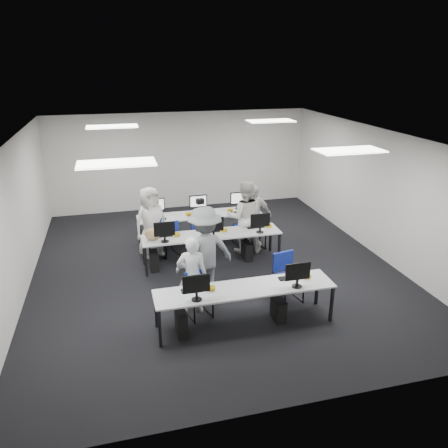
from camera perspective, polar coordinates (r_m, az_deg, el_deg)
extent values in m
plane|color=black|center=(10.14, -1.30, -5.55)|extent=(9.00, 9.00, 0.00)
plane|color=white|center=(9.20, -1.45, 11.43)|extent=(9.00, 9.00, 0.00)
cube|color=silver|center=(13.83, -5.66, 8.20)|extent=(8.00, 0.02, 3.00)
cube|color=silver|center=(5.67, 9.26, -11.48)|extent=(8.00, 0.02, 3.00)
cube|color=silver|center=(9.55, -25.45, 0.40)|extent=(0.02, 9.00, 3.00)
cube|color=silver|center=(11.13, 19.17, 4.01)|extent=(0.02, 9.00, 3.00)
cube|color=white|center=(7.01, -13.87, 7.73)|extent=(1.20, 0.60, 0.02)
cube|color=white|center=(8.10, 16.03, 9.23)|extent=(1.20, 0.60, 0.02)
cube|color=white|center=(10.95, -14.41, 12.24)|extent=(1.20, 0.60, 0.02)
cube|color=white|center=(11.68, 6.11, 13.25)|extent=(1.20, 0.60, 0.02)
cube|color=#AFB2B4|center=(7.75, 2.77, -8.44)|extent=(3.20, 0.70, 0.03)
cube|color=black|center=(7.44, -8.40, -13.37)|extent=(0.05, 0.05, 0.70)
cube|color=black|center=(7.94, -8.90, -10.99)|extent=(0.05, 0.05, 0.70)
cube|color=black|center=(8.24, 13.87, -10.09)|extent=(0.05, 0.05, 0.70)
cube|color=black|center=(8.70, 12.04, -8.18)|extent=(0.05, 0.05, 0.70)
cube|color=#AFB2B4|center=(10.02, -1.59, -1.39)|extent=(3.20, 0.70, 0.03)
cube|color=black|center=(9.70, -10.16, -4.88)|extent=(0.05, 0.05, 0.70)
cube|color=black|center=(10.24, -10.45, -3.46)|extent=(0.05, 0.05, 0.70)
cube|color=black|center=(10.33, 7.22, -3.05)|extent=(0.05, 0.05, 0.70)
cube|color=black|center=(10.84, 6.08, -1.81)|extent=(0.05, 0.05, 0.70)
cube|color=#AFB2B4|center=(11.30, -3.19, 1.22)|extent=(3.20, 0.70, 0.03)
cube|color=black|center=(10.98, -10.79, -1.79)|extent=(0.05, 0.05, 0.70)
cube|color=black|center=(11.53, -11.02, -0.67)|extent=(0.05, 0.05, 0.70)
cube|color=black|center=(11.54, 4.71, -0.33)|extent=(0.05, 0.05, 0.70)
cube|color=black|center=(12.07, 3.79, 0.66)|extent=(0.05, 0.05, 0.70)
cube|color=#0E5BB8|center=(7.26, -3.64, -7.80)|extent=(0.46, 0.04, 0.32)
cube|color=black|center=(7.67, -4.06, -8.59)|extent=(0.42, 0.14, 0.02)
ellipsoid|color=black|center=(7.72, -1.85, -8.28)|extent=(0.07, 0.10, 0.04)
cube|color=black|center=(7.80, -5.61, -12.68)|extent=(0.18, 0.40, 0.42)
cube|color=white|center=(7.75, 9.61, -6.12)|extent=(0.46, 0.04, 0.32)
cube|color=black|center=(8.14, 8.59, -6.96)|extent=(0.42, 0.14, 0.02)
ellipsoid|color=black|center=(8.25, 10.53, -6.62)|extent=(0.07, 0.10, 0.04)
cube|color=black|center=(8.20, 7.13, -10.91)|extent=(0.18, 0.40, 0.42)
cube|color=white|center=(9.57, -7.80, -0.64)|extent=(0.46, 0.04, 0.32)
cube|color=black|center=(9.97, -7.95, -1.54)|extent=(0.42, 0.14, 0.02)
ellipsoid|color=black|center=(10.00, -6.25, -1.34)|extent=(0.07, 0.10, 0.04)
cube|color=black|center=(10.04, -9.12, -4.77)|extent=(0.18, 0.40, 0.42)
cube|color=white|center=(9.74, -1.38, -0.06)|extent=(0.46, 0.04, 0.32)
cube|color=black|center=(10.14, -1.77, -0.96)|extent=(0.42, 0.14, 0.02)
ellipsoid|color=black|center=(10.20, -0.13, -0.76)|extent=(0.07, 0.10, 0.04)
cube|color=black|center=(10.17, -2.94, -4.15)|extent=(0.18, 0.40, 0.42)
cube|color=white|center=(10.03, 4.76, 0.50)|extent=(0.46, 0.04, 0.32)
cube|color=black|center=(10.41, 4.14, -0.40)|extent=(0.42, 0.14, 0.02)
ellipsoid|color=black|center=(10.51, 5.69, -0.21)|extent=(0.07, 0.10, 0.04)
cube|color=black|center=(10.42, 3.00, -3.51)|extent=(0.18, 0.40, 0.42)
cube|color=white|center=(11.22, -8.92, 2.55)|extent=(0.46, 0.04, 0.32)
cube|color=black|center=(11.01, -8.66, 0.62)|extent=(0.42, 0.14, 0.02)
ellipsoid|color=black|center=(10.99, -10.21, 0.52)|extent=(0.07, 0.10, 0.04)
cube|color=black|center=(11.36, -7.34, -1.55)|extent=(0.18, 0.40, 0.42)
cube|color=white|center=(11.37, -3.40, 3.01)|extent=(0.46, 0.04, 0.32)
cube|color=black|center=(11.16, -3.05, 1.11)|extent=(0.42, 0.14, 0.02)
ellipsoid|color=black|center=(11.11, -4.56, 1.02)|extent=(0.07, 0.10, 0.04)
cube|color=black|center=(11.53, -1.92, -1.04)|extent=(0.18, 0.40, 0.42)
cube|color=white|center=(11.61, 1.94, 3.43)|extent=(0.46, 0.04, 0.32)
cube|color=black|center=(11.41, 2.37, 1.57)|extent=(0.42, 0.14, 0.02)
ellipsoid|color=black|center=(11.33, 0.92, 1.49)|extent=(0.07, 0.10, 0.04)
cube|color=black|center=(11.79, 3.30, -0.55)|extent=(0.18, 0.40, 0.42)
cube|color=navy|center=(8.14, -3.32, -9.26)|extent=(0.49, 0.48, 0.06)
cube|color=navy|center=(8.17, -3.92, -7.21)|extent=(0.39, 0.14, 0.33)
cube|color=navy|center=(8.68, 8.39, -6.95)|extent=(0.55, 0.53, 0.06)
cube|color=navy|center=(8.71, 7.70, -4.76)|extent=(0.45, 0.14, 0.38)
cube|color=navy|center=(10.54, -8.91, -2.07)|extent=(0.46, 0.45, 0.06)
cube|color=navy|center=(10.63, -9.20, -0.44)|extent=(0.41, 0.09, 0.35)
cube|color=navy|center=(10.63, -2.91, -1.76)|extent=(0.49, 0.48, 0.05)
cube|color=navy|center=(10.70, -3.38, -0.26)|extent=(0.38, 0.14, 0.33)
cube|color=navy|center=(10.92, 3.84, -0.77)|extent=(0.59, 0.58, 0.06)
cube|color=navy|center=(10.98, 3.20, 0.92)|extent=(0.44, 0.20, 0.38)
cube|color=navy|center=(10.67, -7.40, -1.63)|extent=(0.54, 0.53, 0.06)
cube|color=navy|center=(10.40, -7.00, -0.67)|extent=(0.41, 0.17, 0.36)
cube|color=navy|center=(10.91, -2.48, -0.94)|extent=(0.50, 0.48, 0.06)
cube|color=navy|center=(10.63, -2.44, -0.04)|extent=(0.42, 0.12, 0.36)
cube|color=navy|center=(11.18, 2.67, -0.33)|extent=(0.55, 0.53, 0.06)
cube|color=navy|center=(10.92, 3.27, 0.63)|extent=(0.43, 0.16, 0.37)
ellipsoid|color=#A77F56|center=(9.76, -9.33, -1.30)|extent=(0.40, 0.31, 0.28)
imported|color=beige|center=(8.12, -4.19, -6.66)|extent=(0.61, 0.46, 1.52)
imported|color=beige|center=(10.60, 2.69, 0.94)|extent=(1.01, 0.86, 1.80)
imported|color=beige|center=(10.51, -9.53, 0.24)|extent=(0.99, 0.83, 1.71)
imported|color=beige|center=(10.99, 3.85, 1.08)|extent=(0.93, 0.39, 1.59)
imported|color=gray|center=(8.62, -2.51, -3.67)|extent=(1.33, 0.95, 1.86)
cube|color=black|center=(8.41, -3.14, 2.96)|extent=(0.18, 0.21, 0.10)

